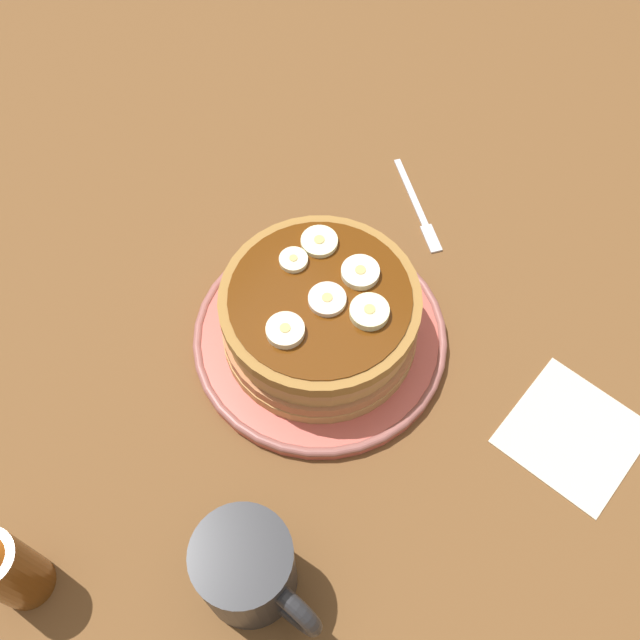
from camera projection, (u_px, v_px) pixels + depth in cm
name	position (u px, v px, depth cm)	size (l,w,h in cm)	color
ground_plane	(320.00, 348.00, 73.01)	(140.00, 140.00, 3.00)	brown
plate	(320.00, 337.00, 71.01)	(24.32, 24.32, 1.49)	#CC594C
pancake_stack	(317.00, 315.00, 67.68)	(18.36, 18.49, 7.01)	tan
banana_slice_0	(328.00, 299.00, 64.15)	(3.34, 3.34, 0.81)	#F4E0C2
banana_slice_1	(319.00, 242.00, 67.19)	(3.38, 3.38, 0.78)	#ECEBB2
banana_slice_2	(360.00, 273.00, 65.43)	(3.43, 3.43, 0.95)	#F2EDC6
banana_slice_3	(369.00, 312.00, 63.36)	(3.44, 3.44, 1.05)	#EDEFB3
banana_slice_4	(294.00, 260.00, 66.20)	(2.60, 2.60, 0.76)	#F6EDBC
banana_slice_5	(287.00, 332.00, 62.42)	(3.32, 3.32, 1.00)	#F7E8BD
coffee_mug	(250.00, 571.00, 56.29)	(11.17, 7.64, 9.47)	#262628
napkin	(573.00, 434.00, 66.78)	(11.00, 11.00, 0.30)	beige
fork	(419.00, 209.00, 79.37)	(11.17, 8.33, 0.50)	silver
syrup_bottle	(4.00, 568.00, 55.77)	(4.44, 4.44, 12.22)	brown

